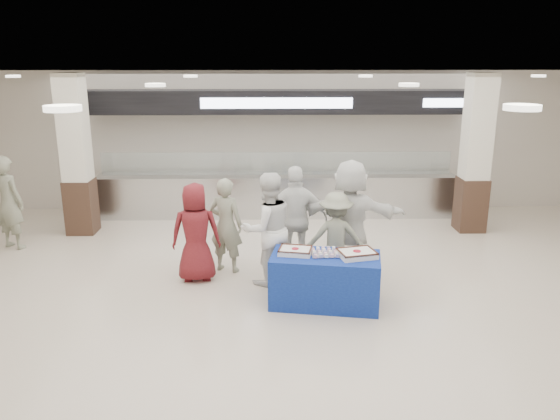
{
  "coord_description": "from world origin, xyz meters",
  "views": [
    {
      "loc": [
        -0.17,
        -6.6,
        3.49
      ],
      "look_at": [
        0.0,
        1.6,
        1.18
      ],
      "focal_mm": 35.0,
      "sensor_mm": 36.0,
      "label": 1
    }
  ],
  "objects_px": {
    "civilian_white": "(350,217)",
    "display_table": "(325,280)",
    "chef_tall": "(268,229)",
    "sheet_cake_left": "(295,250)",
    "sheet_cake_right": "(357,253)",
    "cupcake_tray": "(325,253)",
    "soldier_bg": "(9,203)",
    "soldier_b": "(335,237)",
    "soldier_a": "(226,225)",
    "civilian_maroon": "(196,232)",
    "chef_short": "(296,219)"
  },
  "relations": [
    {
      "from": "civilian_white",
      "to": "display_table",
      "type": "bearing_deg",
      "value": 77.16
    },
    {
      "from": "civilian_white",
      "to": "chef_tall",
      "type": "bearing_deg",
      "value": 26.22
    },
    {
      "from": "display_table",
      "to": "sheet_cake_left",
      "type": "xyz_separation_m",
      "value": [
        -0.43,
        0.09,
        0.42
      ]
    },
    {
      "from": "sheet_cake_right",
      "to": "civilian_white",
      "type": "height_order",
      "value": "civilian_white"
    },
    {
      "from": "display_table",
      "to": "chef_tall",
      "type": "bearing_deg",
      "value": 145.49
    },
    {
      "from": "cupcake_tray",
      "to": "soldier_bg",
      "type": "xyz_separation_m",
      "value": [
        -5.64,
        2.53,
        0.1
      ]
    },
    {
      "from": "sheet_cake_right",
      "to": "soldier_b",
      "type": "xyz_separation_m",
      "value": [
        -0.19,
        0.95,
        -0.07
      ]
    },
    {
      "from": "soldier_bg",
      "to": "soldier_a",
      "type": "bearing_deg",
      "value": -173.25
    },
    {
      "from": "display_table",
      "to": "cupcake_tray",
      "type": "xyz_separation_m",
      "value": [
        -0.01,
        0.04,
        0.41
      ]
    },
    {
      "from": "display_table",
      "to": "civilian_maroon",
      "type": "distance_m",
      "value": 2.23
    },
    {
      "from": "civilian_maroon",
      "to": "soldier_b",
      "type": "relative_size",
      "value": 1.1
    },
    {
      "from": "soldier_a",
      "to": "civilian_white",
      "type": "height_order",
      "value": "civilian_white"
    },
    {
      "from": "sheet_cake_right",
      "to": "soldier_bg",
      "type": "relative_size",
      "value": 0.33
    },
    {
      "from": "civilian_maroon",
      "to": "sheet_cake_right",
      "type": "bearing_deg",
      "value": 152.39
    },
    {
      "from": "sheet_cake_left",
      "to": "chef_short",
      "type": "distance_m",
      "value": 1.25
    },
    {
      "from": "civilian_maroon",
      "to": "chef_short",
      "type": "bearing_deg",
      "value": -171.67
    },
    {
      "from": "soldier_b",
      "to": "sheet_cake_right",
      "type": "bearing_deg",
      "value": 103.24
    },
    {
      "from": "display_table",
      "to": "chef_short",
      "type": "xyz_separation_m",
      "value": [
        -0.36,
        1.34,
        0.52
      ]
    },
    {
      "from": "sheet_cake_left",
      "to": "chef_short",
      "type": "xyz_separation_m",
      "value": [
        0.07,
        1.24,
        0.1
      ]
    },
    {
      "from": "civilian_white",
      "to": "cupcake_tray",
      "type": "bearing_deg",
      "value": 76.11
    },
    {
      "from": "display_table",
      "to": "soldier_bg",
      "type": "relative_size",
      "value": 0.88
    },
    {
      "from": "chef_tall",
      "to": "soldier_a",
      "type": "bearing_deg",
      "value": -60.34
    },
    {
      "from": "sheet_cake_right",
      "to": "cupcake_tray",
      "type": "xyz_separation_m",
      "value": [
        -0.45,
        0.09,
        -0.02
      ]
    },
    {
      "from": "sheet_cake_left",
      "to": "civilian_white",
      "type": "bearing_deg",
      "value": 49.64
    },
    {
      "from": "sheet_cake_left",
      "to": "soldier_b",
      "type": "bearing_deg",
      "value": 49.86
    },
    {
      "from": "sheet_cake_right",
      "to": "chef_tall",
      "type": "bearing_deg",
      "value": 145.91
    },
    {
      "from": "sheet_cake_left",
      "to": "civilian_maroon",
      "type": "bearing_deg",
      "value": 150.89
    },
    {
      "from": "sheet_cake_right",
      "to": "soldier_bg",
      "type": "distance_m",
      "value": 6.62
    },
    {
      "from": "sheet_cake_right",
      "to": "soldier_b",
      "type": "bearing_deg",
      "value": 101.5
    },
    {
      "from": "sheet_cake_left",
      "to": "soldier_b",
      "type": "xyz_separation_m",
      "value": [
        0.68,
        0.8,
        -0.07
      ]
    },
    {
      "from": "sheet_cake_right",
      "to": "cupcake_tray",
      "type": "bearing_deg",
      "value": 168.86
    },
    {
      "from": "soldier_a",
      "to": "soldier_bg",
      "type": "relative_size",
      "value": 0.91
    },
    {
      "from": "civilian_maroon",
      "to": "soldier_bg",
      "type": "relative_size",
      "value": 0.91
    },
    {
      "from": "chef_tall",
      "to": "chef_short",
      "type": "height_order",
      "value": "chef_tall"
    },
    {
      "from": "sheet_cake_right",
      "to": "chef_tall",
      "type": "relative_size",
      "value": 0.33
    },
    {
      "from": "chef_tall",
      "to": "sheet_cake_left",
      "type": "bearing_deg",
      "value": 95.75
    },
    {
      "from": "sheet_cake_left",
      "to": "chef_tall",
      "type": "height_order",
      "value": "chef_tall"
    },
    {
      "from": "soldier_bg",
      "to": "display_table",
      "type": "bearing_deg",
      "value": 178.99
    },
    {
      "from": "soldier_a",
      "to": "chef_short",
      "type": "height_order",
      "value": "chef_short"
    },
    {
      "from": "chef_short",
      "to": "civilian_white",
      "type": "distance_m",
      "value": 0.88
    },
    {
      "from": "sheet_cake_left",
      "to": "chef_tall",
      "type": "bearing_deg",
      "value": 119.08
    },
    {
      "from": "cupcake_tray",
      "to": "chef_tall",
      "type": "bearing_deg",
      "value": 136.82
    },
    {
      "from": "soldier_bg",
      "to": "chef_tall",
      "type": "bearing_deg",
      "value": -176.61
    },
    {
      "from": "soldier_a",
      "to": "soldier_b",
      "type": "relative_size",
      "value": 1.1
    },
    {
      "from": "civilian_white",
      "to": "soldier_a",
      "type": "bearing_deg",
      "value": 6.35
    },
    {
      "from": "cupcake_tray",
      "to": "chef_short",
      "type": "bearing_deg",
      "value": 105.11
    },
    {
      "from": "cupcake_tray",
      "to": "soldier_bg",
      "type": "height_order",
      "value": "soldier_bg"
    },
    {
      "from": "soldier_bg",
      "to": "cupcake_tray",
      "type": "bearing_deg",
      "value": 179.28
    },
    {
      "from": "civilian_maroon",
      "to": "soldier_bg",
      "type": "distance_m",
      "value": 4.01
    },
    {
      "from": "soldier_b",
      "to": "soldier_bg",
      "type": "distance_m",
      "value": 6.13
    }
  ]
}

